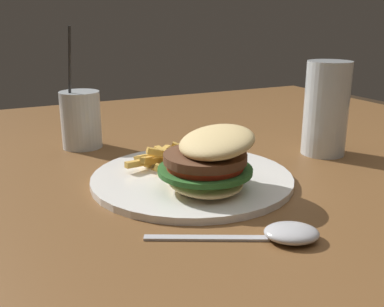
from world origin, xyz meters
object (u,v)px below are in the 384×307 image
(meal_plate_near, at_px, (199,169))
(beer_glass, at_px, (326,110))
(spoon, at_px, (285,233))
(juice_glass, at_px, (81,121))

(meal_plate_near, bearing_deg, beer_glass, 100.65)
(meal_plate_near, bearing_deg, spoon, 4.07)
(beer_glass, height_order, juice_glass, juice_glass)
(juice_glass, bearing_deg, spoon, 13.85)
(meal_plate_near, distance_m, beer_glass, 0.28)
(juice_glass, height_order, spoon, juice_glass)
(juice_glass, bearing_deg, meal_plate_near, 19.75)
(spoon, bearing_deg, beer_glass, 68.71)
(meal_plate_near, relative_size, juice_glass, 1.35)
(beer_glass, relative_size, juice_glass, 0.74)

